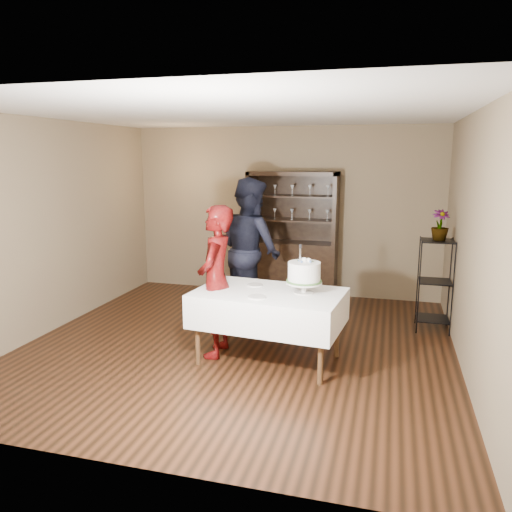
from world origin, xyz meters
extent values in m
plane|color=black|center=(0.00, 0.00, 0.00)|extent=(5.00, 5.00, 0.00)
plane|color=silver|center=(0.00, 0.00, 2.70)|extent=(5.00, 5.00, 0.00)
cube|color=#76624B|center=(0.00, 2.50, 1.35)|extent=(5.00, 0.02, 2.70)
cube|color=#76624B|center=(-2.50, 0.00, 1.35)|extent=(0.02, 5.00, 2.70)
cube|color=#76624B|center=(2.50, 0.00, 1.35)|extent=(0.02, 5.00, 2.70)
cube|color=black|center=(0.20, 2.24, 0.45)|extent=(1.40, 0.48, 0.90)
cube|color=black|center=(0.20, 2.46, 1.45)|extent=(1.40, 0.03, 1.10)
cube|color=black|center=(0.20, 2.24, 1.97)|extent=(1.40, 0.48, 0.06)
cube|color=black|center=(0.20, 2.24, 1.25)|extent=(1.28, 0.42, 0.02)
cube|color=black|center=(0.20, 2.24, 1.62)|extent=(1.28, 0.42, 0.02)
cylinder|color=black|center=(2.08, 1.00, 0.60)|extent=(0.02, 0.02, 1.20)
cylinder|color=black|center=(2.48, 1.00, 0.60)|extent=(0.02, 0.02, 1.20)
cylinder|color=black|center=(2.08, 1.40, 0.60)|extent=(0.02, 0.02, 1.20)
cylinder|color=black|center=(2.48, 1.40, 0.60)|extent=(0.02, 0.02, 1.20)
cube|color=black|center=(2.28, 1.20, 0.15)|extent=(0.40, 0.40, 0.02)
cube|color=black|center=(2.28, 1.20, 0.65)|extent=(0.40, 0.40, 0.01)
cube|color=black|center=(2.28, 1.20, 1.18)|extent=(0.40, 0.40, 0.02)
cube|color=white|center=(0.46, -0.35, 0.61)|extent=(1.67, 1.13, 0.37)
cylinder|color=#482F1A|center=(-0.26, -0.65, 0.38)|extent=(0.06, 0.06, 0.75)
cylinder|color=#482F1A|center=(1.09, -0.79, 0.38)|extent=(0.06, 0.06, 0.75)
cylinder|color=#482F1A|center=(-0.18, 0.10, 0.38)|extent=(0.06, 0.06, 0.75)
cylinder|color=#482F1A|center=(1.17, -0.04, 0.38)|extent=(0.06, 0.06, 0.75)
imported|color=#330407|center=(-0.16, -0.31, 0.86)|extent=(0.45, 0.65, 1.71)
imported|color=black|center=(-0.13, 1.00, 0.98)|extent=(1.20, 1.20, 1.96)
cylinder|color=beige|center=(0.83, -0.31, 0.80)|extent=(0.22, 0.22, 0.01)
cylinder|color=beige|center=(0.83, -0.31, 0.85)|extent=(0.05, 0.05, 0.11)
cylinder|color=beige|center=(0.83, -0.31, 0.91)|extent=(0.39, 0.39, 0.02)
cylinder|color=#446F35|center=(0.83, -0.31, 0.93)|extent=(0.38, 0.38, 0.02)
cylinder|color=white|center=(0.83, -0.31, 1.02)|extent=(0.35, 0.35, 0.22)
sphere|color=#5678BA|center=(0.87, -0.31, 1.14)|extent=(0.03, 0.03, 0.03)
cube|color=silver|center=(0.79, -0.33, 1.21)|extent=(0.02, 0.02, 0.15)
cube|color=black|center=(0.79, -0.33, 1.30)|extent=(0.03, 0.02, 0.05)
cylinder|color=beige|center=(0.39, -0.61, 0.80)|extent=(0.24, 0.24, 0.01)
cylinder|color=beige|center=(0.24, -0.14, 0.80)|extent=(0.22, 0.22, 0.01)
imported|color=#446F35|center=(2.29, 1.20, 1.38)|extent=(0.27, 0.27, 0.39)
camera|label=1|loc=(1.70, -5.41, 2.23)|focal=35.00mm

